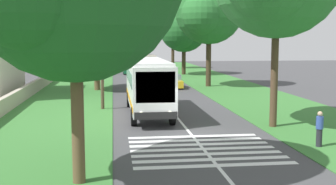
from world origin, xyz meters
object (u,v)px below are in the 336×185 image
object	(u,v)px
pedestrian	(319,129)
roadside_tree_left_0	(107,30)
coach_bus	(148,83)
utility_pole	(102,50)
trailing_car_0	(172,82)
roadside_tree_right_3	(208,11)
trailing_minibus_0	(149,61)
trailing_car_2	(129,69)
roadside_tree_right_2	(172,33)
roadside_tree_left_3	(94,29)
roadside_tree_left_2	(105,20)
trailing_car_1	(159,74)
roadside_tree_right_0	(182,30)

from	to	relation	value
pedestrian	roadside_tree_left_0	bearing A→B (deg)	9.05
coach_bus	utility_pole	size ratio (longest dim) A/B	1.34
trailing_car_0	roadside_tree_right_3	size ratio (longest dim) A/B	0.36
trailing_minibus_0	roadside_tree_left_0	world-z (taller)	roadside_tree_left_0
roadside_tree_left_0	pedestrian	size ratio (longest dim) A/B	6.29
trailing_car_2	roadside_tree_left_0	distance (m)	22.22
trailing_minibus_0	roadside_tree_left_0	distance (m)	16.07
trailing_minibus_0	roadside_tree_right_2	bearing A→B (deg)	-51.59
trailing_car_0	trailing_car_2	world-z (taller)	same
trailing_car_0	roadside_tree_left_3	size ratio (longest dim) A/B	0.43
roadside_tree_left_3	roadside_tree_right_2	bearing A→B (deg)	-20.90
trailing_minibus_0	pedestrian	world-z (taller)	trailing_minibus_0
trailing_car_0	roadside_tree_left_2	world-z (taller)	roadside_tree_left_2
roadside_tree_right_3	roadside_tree_right_2	bearing A→B (deg)	-0.61
pedestrian	trailing_car_1	bearing A→B (deg)	5.97
roadside_tree_right_0	utility_pole	size ratio (longest dim) A/B	1.21
pedestrian	utility_pole	bearing A→B (deg)	39.24
trailing_car_0	coach_bus	bearing A→B (deg)	166.42
trailing_minibus_0	roadside_tree_right_3	world-z (taller)	roadside_tree_right_3
roadside_tree_left_3	utility_pole	bearing A→B (deg)	-175.47
trailing_car_1	roadside_tree_left_0	world-z (taller)	roadside_tree_left_0
trailing_minibus_0	roadside_tree_right_2	world-z (taller)	roadside_tree_right_2
roadside_tree_left_2	roadside_tree_right_0	xyz separation A→B (m)	(-10.03, -11.13, -1.72)
coach_bus	roadside_tree_left_2	xyz separation A→B (m)	(43.31, 3.45, 6.08)
roadside_tree_left_0	utility_pole	bearing A→B (deg)	-179.69
roadside_tree_left_2	roadside_tree_right_0	size ratio (longest dim) A/B	1.13
roadside_tree_right_3	utility_pole	xyz separation A→B (m)	(-14.43, 10.90, -3.74)
trailing_car_0	trailing_car_1	bearing A→B (deg)	2.14
trailing_car_1	trailing_car_2	bearing A→B (deg)	19.14
roadside_tree_right_0	roadside_tree_right_3	xyz separation A→B (m)	(-16.37, -0.10, 1.59)
trailing_car_0	trailing_car_2	size ratio (longest dim) A/B	1.00
roadside_tree_left_2	roadside_tree_right_0	bearing A→B (deg)	-132.01
trailing_car_2	roadside_tree_left_3	xyz separation A→B (m)	(-20.81, 4.16, 5.47)
roadside_tree_right_2	roadside_tree_left_0	bearing A→B (deg)	49.53
trailing_car_2	roadside_tree_right_2	size ratio (longest dim) A/B	0.50
roadside_tree_left_0	trailing_minibus_0	bearing A→B (deg)	-152.31
coach_bus	trailing_car_0	xyz separation A→B (m)	(16.06, -3.88, -1.48)
trailing_car_0	trailing_minibus_0	world-z (taller)	trailing_minibus_0
utility_pole	roadside_tree_left_0	bearing A→B (deg)	0.31
coach_bus	roadside_tree_left_3	distance (m)	16.13
roadside_tree_left_2	trailing_minibus_0	bearing A→B (deg)	-88.36
roadside_tree_left_2	roadside_tree_right_2	world-z (taller)	roadside_tree_left_2
trailing_car_1	trailing_car_0	bearing A→B (deg)	-177.86
trailing_car_2	utility_pole	bearing A→B (deg)	174.59
roadside_tree_right_0	trailing_car_0	bearing A→B (deg)	167.55
trailing_car_2	trailing_minibus_0	bearing A→B (deg)	-25.04
roadside_tree_left_2	roadside_tree_right_3	xyz separation A→B (m)	(-26.40, -11.24, -0.13)
coach_bus	roadside_tree_left_2	size ratio (longest dim) A/B	0.98
roadside_tree_right_0	utility_pole	xyz separation A→B (m)	(-30.80, 10.80, -2.15)
roadside_tree_left_2	roadside_tree_left_3	xyz separation A→B (m)	(-28.24, 0.66, -2.09)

